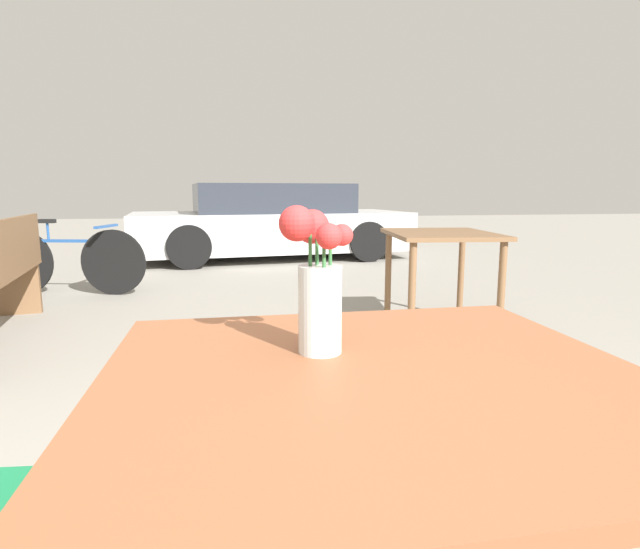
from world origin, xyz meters
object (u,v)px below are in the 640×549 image
flower_vase (317,287)px  bicycle (67,260)px  table_front (375,417)px  table_back (440,248)px  parked_car (271,223)px

flower_vase → bicycle: size_ratio=0.19×
table_front → bicycle: (-1.83, 4.56, -0.28)m
table_front → bicycle: bearing=111.9°
table_back → table_front: bearing=-116.6°
flower_vase → bicycle: (-1.75, 4.44, -0.50)m
bicycle → parked_car: parked_car is taller
table_back → parked_car: bearing=100.4°
table_back → parked_car: size_ratio=0.23×
flower_vase → table_back: 2.80m
flower_vase → table_back: size_ratio=0.30×
table_front → bicycle: 4.93m
bicycle → table_back: bearing=-32.7°
bicycle → parked_car: (2.30, 2.47, 0.21)m
table_front → table_back: (1.28, 2.56, 0.01)m
table_front → table_back: 2.87m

